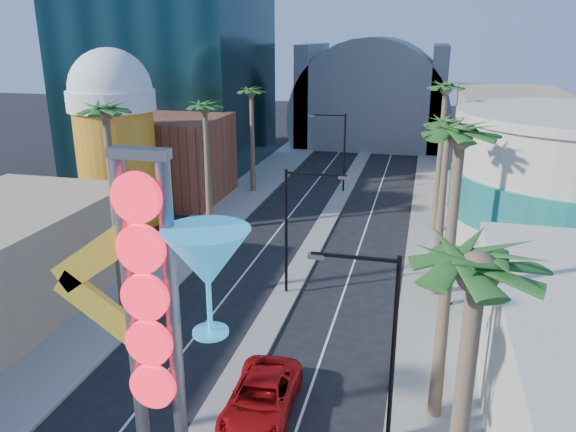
% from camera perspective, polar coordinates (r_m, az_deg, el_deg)
% --- Properties ---
extents(sidewalk_west, '(5.00, 100.00, 0.15)m').
position_cam_1_polar(sidewalk_west, '(51.55, -6.39, 0.53)').
color(sidewalk_west, gray).
rests_on(sidewalk_west, ground).
extents(sidewalk_east, '(5.00, 100.00, 0.15)m').
position_cam_1_polar(sidewalk_east, '(48.60, 15.16, -1.12)').
color(sidewalk_east, gray).
rests_on(sidewalk_east, ground).
extents(median, '(1.60, 84.00, 0.15)m').
position_cam_1_polar(median, '(52.01, 4.64, 0.74)').
color(median, gray).
rests_on(median, ground).
extents(brick_filler_west, '(10.00, 10.00, 8.00)m').
position_cam_1_polar(brick_filler_west, '(55.70, -11.79, 5.77)').
color(brick_filler_west, brown).
rests_on(brick_filler_west, ground).
extents(filler_east, '(10.00, 20.00, 10.00)m').
position_cam_1_polar(filler_east, '(60.53, 21.61, 6.82)').
color(filler_east, tan).
rests_on(filler_east, ground).
extents(beer_mug, '(7.00, 7.00, 14.50)m').
position_cam_1_polar(beer_mug, '(48.54, -17.21, 8.17)').
color(beer_mug, '#C3791A').
rests_on(beer_mug, ground).
extents(turquoise_building, '(16.60, 16.60, 10.60)m').
position_cam_1_polar(turquoise_building, '(43.53, 27.03, 2.38)').
color(turquoise_building, beige).
rests_on(turquoise_building, ground).
extents(canopy, '(22.00, 16.00, 22.00)m').
position_cam_1_polar(canopy, '(84.14, 8.59, 10.28)').
color(canopy, slate).
rests_on(canopy, ground).
extents(neon_sign, '(6.53, 2.60, 12.55)m').
position_cam_1_polar(neon_sign, '(17.69, -11.27, -10.25)').
color(neon_sign, gray).
rests_on(neon_sign, ground).
extents(streetlight_0, '(3.79, 0.25, 8.00)m').
position_cam_1_polar(streetlight_0, '(33.61, 0.72, -0.45)').
color(streetlight_0, black).
rests_on(streetlight_0, ground).
extents(streetlight_1, '(3.79, 0.25, 8.00)m').
position_cam_1_polar(streetlight_1, '(56.67, 5.22, 7.19)').
color(streetlight_1, black).
rests_on(streetlight_1, ground).
extents(streetlight_2, '(3.45, 0.25, 8.00)m').
position_cam_1_polar(streetlight_2, '(21.89, 9.50, -11.63)').
color(streetlight_2, black).
rests_on(streetlight_2, ground).
extents(palm_1, '(2.40, 2.40, 12.70)m').
position_cam_1_polar(palm_1, '(32.16, -17.97, 8.73)').
color(palm_1, brown).
rests_on(palm_1, ground).
extents(palm_2, '(2.40, 2.40, 11.20)m').
position_cam_1_polar(palm_2, '(44.74, -8.42, 10.11)').
color(palm_2, brown).
rests_on(palm_2, ground).
extents(palm_3, '(2.40, 2.40, 11.20)m').
position_cam_1_polar(palm_3, '(55.94, -3.74, 11.86)').
color(palm_3, brown).
rests_on(palm_3, ground).
extents(palm_4, '(2.40, 2.40, 12.20)m').
position_cam_1_polar(palm_4, '(12.26, 18.39, -8.17)').
color(palm_4, brown).
rests_on(palm_4, ground).
extents(palm_5, '(2.40, 2.40, 13.20)m').
position_cam_1_polar(palm_5, '(21.50, 16.93, 5.70)').
color(palm_5, brown).
rests_on(palm_5, ground).
extents(palm_6, '(2.40, 2.40, 11.70)m').
position_cam_1_polar(palm_6, '(33.52, 15.91, 7.72)').
color(palm_6, brown).
rests_on(palm_6, ground).
extents(palm_7, '(2.40, 2.40, 12.70)m').
position_cam_1_polar(palm_7, '(45.29, 15.67, 11.46)').
color(palm_7, brown).
rests_on(palm_7, ground).
extents(red_pickup, '(2.97, 6.01, 1.64)m').
position_cam_1_polar(red_pickup, '(25.07, -2.75, -18.03)').
color(red_pickup, '#B60E0E').
rests_on(red_pickup, ground).
extents(pedestrian_b, '(1.02, 0.89, 1.77)m').
position_cam_1_polar(pedestrian_b, '(35.00, 15.84, -7.18)').
color(pedestrian_b, gray).
rests_on(pedestrian_b, sidewalk_east).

